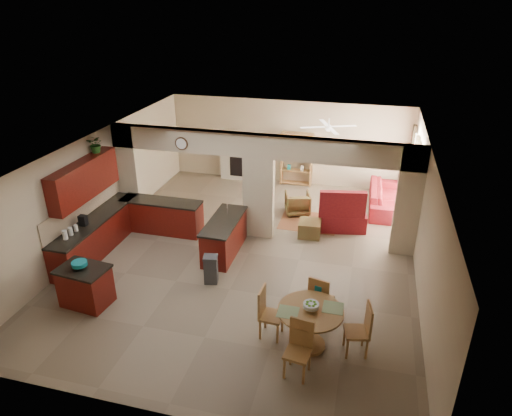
% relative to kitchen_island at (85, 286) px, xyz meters
% --- Properties ---
extents(floor, '(10.00, 10.00, 0.00)m').
position_rel_kitchen_island_xyz_m(floor, '(2.75, 2.81, -0.44)').
color(floor, '#766752').
rests_on(floor, ground).
extents(ceiling, '(10.00, 10.00, 0.00)m').
position_rel_kitchen_island_xyz_m(ceiling, '(2.75, 2.81, 2.36)').
color(ceiling, white).
rests_on(ceiling, wall_back).
extents(wall_back, '(8.00, 0.00, 8.00)m').
position_rel_kitchen_island_xyz_m(wall_back, '(2.75, 7.81, 0.96)').
color(wall_back, '#C1B28D').
rests_on(wall_back, floor).
extents(wall_front, '(8.00, 0.00, 8.00)m').
position_rel_kitchen_island_xyz_m(wall_front, '(2.75, -2.19, 0.96)').
color(wall_front, '#C1B28D').
rests_on(wall_front, floor).
extents(wall_left, '(0.00, 10.00, 10.00)m').
position_rel_kitchen_island_xyz_m(wall_left, '(-1.25, 2.81, 0.96)').
color(wall_left, '#C1B28D').
rests_on(wall_left, floor).
extents(wall_right, '(0.00, 10.00, 10.00)m').
position_rel_kitchen_island_xyz_m(wall_right, '(6.75, 2.81, 0.96)').
color(wall_right, '#C1B28D').
rests_on(wall_right, floor).
extents(partition_left_pier, '(0.60, 0.25, 2.80)m').
position_rel_kitchen_island_xyz_m(partition_left_pier, '(-0.95, 3.81, 0.96)').
color(partition_left_pier, '#C1B28D').
rests_on(partition_left_pier, floor).
extents(partition_center_pier, '(0.80, 0.25, 2.20)m').
position_rel_kitchen_island_xyz_m(partition_center_pier, '(2.75, 3.81, 0.66)').
color(partition_center_pier, '#C1B28D').
rests_on(partition_center_pier, floor).
extents(partition_right_pier, '(0.60, 0.25, 2.80)m').
position_rel_kitchen_island_xyz_m(partition_right_pier, '(6.45, 3.81, 0.96)').
color(partition_right_pier, '#C1B28D').
rests_on(partition_right_pier, floor).
extents(partition_header, '(8.00, 0.25, 0.60)m').
position_rel_kitchen_island_xyz_m(partition_header, '(2.75, 3.81, 2.06)').
color(partition_header, '#C1B28D').
rests_on(partition_header, partition_center_pier).
extents(kitchen_counter, '(2.52, 3.29, 1.48)m').
position_rel_kitchen_island_xyz_m(kitchen_counter, '(-0.52, 2.56, 0.03)').
color(kitchen_counter, '#420D07').
rests_on(kitchen_counter, floor).
extents(upper_cabinets, '(0.35, 2.40, 0.90)m').
position_rel_kitchen_island_xyz_m(upper_cabinets, '(-1.07, 2.01, 1.48)').
color(upper_cabinets, '#420D07').
rests_on(upper_cabinets, wall_left).
extents(peninsula, '(0.70, 1.85, 0.91)m').
position_rel_kitchen_island_xyz_m(peninsula, '(2.15, 2.69, 0.02)').
color(peninsula, '#420D07').
rests_on(peninsula, floor).
extents(wall_clock, '(0.34, 0.03, 0.34)m').
position_rel_kitchen_island_xyz_m(wall_clock, '(0.75, 3.66, 2.01)').
color(wall_clock, '#51311B').
rests_on(wall_clock, partition_header).
extents(rug, '(1.60, 1.30, 0.01)m').
position_rel_kitchen_island_xyz_m(rug, '(3.95, 4.91, -0.43)').
color(rug, brown).
rests_on(rug, floor).
extents(fireplace, '(1.60, 0.35, 1.20)m').
position_rel_kitchen_island_xyz_m(fireplace, '(1.15, 7.64, 0.18)').
color(fireplace, beige).
rests_on(fireplace, floor).
extents(shelving_unit, '(1.00, 0.32, 1.80)m').
position_rel_kitchen_island_xyz_m(shelving_unit, '(3.10, 7.63, 0.46)').
color(shelving_unit, olive).
rests_on(shelving_unit, floor).
extents(window_a, '(0.02, 0.90, 1.90)m').
position_rel_kitchen_island_xyz_m(window_a, '(6.72, 5.11, 0.76)').
color(window_a, white).
rests_on(window_a, wall_right).
extents(window_b, '(0.02, 0.90, 1.90)m').
position_rel_kitchen_island_xyz_m(window_b, '(6.72, 6.81, 0.76)').
color(window_b, white).
rests_on(window_b, wall_right).
extents(glazed_door, '(0.02, 0.70, 2.10)m').
position_rel_kitchen_island_xyz_m(glazed_door, '(6.72, 5.96, 0.61)').
color(glazed_door, white).
rests_on(glazed_door, wall_right).
extents(drape_a_left, '(0.10, 0.28, 2.30)m').
position_rel_kitchen_island_xyz_m(drape_a_left, '(6.68, 4.51, 0.76)').
color(drape_a_left, '#411E1A').
rests_on(drape_a_left, wall_right).
extents(drape_a_right, '(0.10, 0.28, 2.30)m').
position_rel_kitchen_island_xyz_m(drape_a_right, '(6.68, 5.71, 0.76)').
color(drape_a_right, '#411E1A').
rests_on(drape_a_right, wall_right).
extents(drape_b_left, '(0.10, 0.28, 2.30)m').
position_rel_kitchen_island_xyz_m(drape_b_left, '(6.68, 6.21, 0.76)').
color(drape_b_left, '#411E1A').
rests_on(drape_b_left, wall_right).
extents(drape_b_right, '(0.10, 0.28, 2.30)m').
position_rel_kitchen_island_xyz_m(drape_b_right, '(6.68, 7.41, 0.76)').
color(drape_b_right, '#411E1A').
rests_on(drape_b_right, wall_right).
extents(ceiling_fan, '(1.00, 1.00, 0.10)m').
position_rel_kitchen_island_xyz_m(ceiling_fan, '(4.25, 5.81, 2.12)').
color(ceiling_fan, white).
rests_on(ceiling_fan, ceiling).
extents(kitchen_island, '(1.07, 0.82, 0.87)m').
position_rel_kitchen_island_xyz_m(kitchen_island, '(0.00, 0.00, 0.00)').
color(kitchen_island, '#420D07').
rests_on(kitchen_island, floor).
extents(teal_bowl, '(0.31, 0.31, 0.15)m').
position_rel_kitchen_island_xyz_m(teal_bowl, '(-0.04, -0.00, 0.50)').
color(teal_bowl, '#137B87').
rests_on(teal_bowl, kitchen_island).
extents(trash_can, '(0.34, 0.30, 0.62)m').
position_rel_kitchen_island_xyz_m(trash_can, '(2.26, 1.38, -0.13)').
color(trash_can, '#323134').
rests_on(trash_can, floor).
extents(dining_table, '(1.20, 1.20, 0.82)m').
position_rel_kitchen_island_xyz_m(dining_table, '(4.69, -0.12, 0.10)').
color(dining_table, olive).
rests_on(dining_table, floor).
extents(fruit_bowl, '(0.28, 0.28, 0.15)m').
position_rel_kitchen_island_xyz_m(fruit_bowl, '(4.69, -0.10, 0.45)').
color(fruit_bowl, '#58A323').
rests_on(fruit_bowl, dining_table).
extents(sofa, '(2.42, 0.99, 0.70)m').
position_rel_kitchen_island_xyz_m(sofa, '(6.05, 6.39, -0.09)').
color(sofa, maroon).
rests_on(sofa, floor).
extents(chaise, '(1.39, 1.21, 0.49)m').
position_rel_kitchen_island_xyz_m(chaise, '(4.88, 4.88, -0.19)').
color(chaise, maroon).
rests_on(chaise, floor).
extents(armchair, '(0.87, 0.89, 0.65)m').
position_rel_kitchen_island_xyz_m(armchair, '(3.53, 5.40, -0.11)').
color(armchair, maroon).
rests_on(armchair, floor).
extents(ottoman, '(0.61, 0.61, 0.42)m').
position_rel_kitchen_island_xyz_m(ottoman, '(4.08, 4.11, -0.23)').
color(ottoman, maroon).
rests_on(ottoman, floor).
extents(plant, '(0.44, 0.40, 0.44)m').
position_rel_kitchen_island_xyz_m(plant, '(-1.07, 2.69, 2.15)').
color(plant, '#184D14').
rests_on(plant, upper_cabinets).
extents(chair_north, '(0.51, 0.51, 1.02)m').
position_rel_kitchen_island_xyz_m(chair_north, '(4.77, 0.65, 0.12)').
color(chair_north, olive).
rests_on(chair_north, floor).
extents(chair_east, '(0.50, 0.50, 1.02)m').
position_rel_kitchen_island_xyz_m(chair_east, '(5.61, -0.05, 0.12)').
color(chair_east, olive).
rests_on(chair_east, floor).
extents(chair_south, '(0.47, 0.47, 1.02)m').
position_rel_kitchen_island_xyz_m(chair_south, '(4.61, -0.78, 0.12)').
color(chair_south, olive).
rests_on(chair_south, floor).
extents(chair_west, '(0.45, 0.45, 1.02)m').
position_rel_kitchen_island_xyz_m(chair_west, '(3.87, -0.00, 0.12)').
color(chair_west, olive).
rests_on(chair_west, floor).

